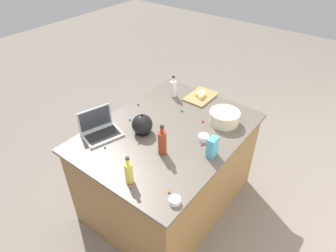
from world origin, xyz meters
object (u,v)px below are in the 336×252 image
object	(u,v)px
bottle_oil	(129,172)
ramekin_medium	(175,201)
ramekin_small	(203,138)
kettle	(142,125)
bottle_soy	(162,142)
cutting_board	(201,97)
mixing_bowl_large	(224,117)
butter_stick_left	(200,93)
butter_stick_right	(202,96)
laptop	(100,129)
bottle_vinegar	(173,88)
candy_bag	(212,147)

from	to	relation	value
bottle_oil	ramekin_medium	distance (m)	0.37
ramekin_small	kettle	bearing A→B (deg)	-63.86
bottle_oil	ramekin_medium	size ratio (longest dim) A/B	2.85
bottle_soy	cutting_board	xyz separation A→B (m)	(-0.90, -0.22, -0.10)
bottle_soy	ramekin_small	xyz separation A→B (m)	(-0.34, 0.17, -0.08)
bottle_oil	kettle	distance (m)	0.57
mixing_bowl_large	butter_stick_left	xyz separation A→B (m)	(-0.26, -0.42, -0.03)
mixing_bowl_large	butter_stick_right	distance (m)	0.44
laptop	mixing_bowl_large	size ratio (longest dim) A/B	1.32
cutting_board	butter_stick_left	world-z (taller)	butter_stick_left
cutting_board	bottle_vinegar	bearing A→B (deg)	-59.12
bottle_oil	butter_stick_right	xyz separation A→B (m)	(-1.26, -0.20, -0.05)
bottle_vinegar	bottle_soy	xyz separation A→B (m)	(0.76, 0.46, 0.02)
cutting_board	butter_stick_left	bearing A→B (deg)	-119.04
kettle	bottle_vinegar	bearing A→B (deg)	-166.52
laptop	kettle	bearing A→B (deg)	131.22
cutting_board	candy_bag	distance (m)	0.88
candy_bag	bottle_vinegar	bearing A→B (deg)	-124.98
bottle_vinegar	butter_stick_left	distance (m)	0.28
candy_bag	ramekin_medium	bearing A→B (deg)	4.76
bottle_vinegar	candy_bag	distance (m)	0.95
mixing_bowl_large	bottle_soy	bearing A→B (deg)	-15.70
ramekin_small	candy_bag	xyz separation A→B (m)	(0.12, 0.15, 0.06)
bottle_oil	ramekin_small	xyz separation A→B (m)	(-0.71, 0.17, -0.07)
ramekin_small	butter_stick_right	bearing A→B (deg)	-146.72
kettle	mixing_bowl_large	bearing A→B (deg)	138.50
bottle_vinegar	bottle_soy	world-z (taller)	bottle_soy
bottle_soy	ramekin_medium	world-z (taller)	bottle_soy
laptop	ramekin_medium	xyz separation A→B (m)	(0.20, 0.94, -0.03)
laptop	cutting_board	bearing A→B (deg)	161.00
butter_stick_right	butter_stick_left	bearing A→B (deg)	-120.53
bottle_oil	butter_stick_right	world-z (taller)	bottle_oil
kettle	cutting_board	world-z (taller)	kettle
mixing_bowl_large	butter_stick_left	size ratio (longest dim) A/B	2.49
kettle	bottle_soy	bearing A→B (deg)	70.85
kettle	cutting_board	bearing A→B (deg)	173.82
ramekin_medium	candy_bag	size ratio (longest dim) A/B	0.46
bottle_oil	butter_stick_left	distance (m)	1.31
laptop	ramekin_small	size ratio (longest dim) A/B	3.93
bottle_vinegar	butter_stick_left	size ratio (longest dim) A/B	2.02
butter_stick_left	kettle	bearing A→B (deg)	-4.50
laptop	bottle_soy	size ratio (longest dim) A/B	1.35
mixing_bowl_large	ramekin_medium	world-z (taller)	mixing_bowl_large
butter_stick_left	butter_stick_right	xyz separation A→B (m)	(0.03, 0.04, 0.00)
laptop	bottle_oil	size ratio (longest dim) A/B	1.61
mixing_bowl_large	candy_bag	world-z (taller)	candy_bag
bottle_oil	butter_stick_left	bearing A→B (deg)	-169.42
mixing_bowl_large	ramekin_small	distance (m)	0.32
bottle_soy	ramekin_medium	bearing A→B (deg)	47.87
laptop	bottle_soy	xyz separation A→B (m)	(-0.13, 0.57, 0.06)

